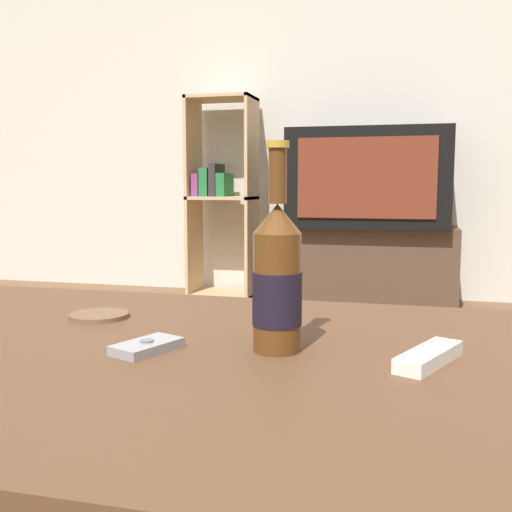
# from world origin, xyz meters

# --- Properties ---
(back_wall) EXTENTS (8.00, 0.05, 2.60)m
(back_wall) POSITION_xyz_m (0.00, 3.02, 1.30)
(back_wall) COLOR beige
(back_wall) RESTS_ON ground_plane
(coffee_table) EXTENTS (1.18, 0.83, 0.47)m
(coffee_table) POSITION_xyz_m (0.00, 0.00, 0.41)
(coffee_table) COLOR brown
(coffee_table) RESTS_ON ground_plane
(tv_stand) EXTENTS (1.01, 0.40, 0.46)m
(tv_stand) POSITION_xyz_m (0.12, 2.75, 0.23)
(tv_stand) COLOR #4C3828
(tv_stand) RESTS_ON ground_plane
(television) EXTENTS (0.90, 0.55, 0.56)m
(television) POSITION_xyz_m (0.12, 2.75, 0.74)
(television) COLOR black
(television) RESTS_ON tv_stand
(bookshelf) EXTENTS (0.40, 0.30, 1.24)m
(bookshelf) POSITION_xyz_m (-0.80, 2.81, 0.64)
(bookshelf) COLOR tan
(bookshelf) RESTS_ON ground_plane
(beer_bottle) EXTENTS (0.07, 0.07, 0.30)m
(beer_bottle) POSITION_xyz_m (0.17, 0.03, 0.57)
(beer_bottle) COLOR #563314
(beer_bottle) RESTS_ON coffee_table
(cell_phone) EXTENTS (0.09, 0.11, 0.02)m
(cell_phone) POSITION_xyz_m (-0.01, -0.02, 0.48)
(cell_phone) COLOR gray
(cell_phone) RESTS_ON coffee_table
(remote_control) EXTENTS (0.10, 0.15, 0.02)m
(remote_control) POSITION_xyz_m (0.38, 0.02, 0.48)
(remote_control) COLOR white
(remote_control) RESTS_ON coffee_table
(coaster) EXTENTS (0.11, 0.11, 0.01)m
(coaster) POSITION_xyz_m (-0.19, 0.16, 0.47)
(coaster) COLOR brown
(coaster) RESTS_ON coffee_table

